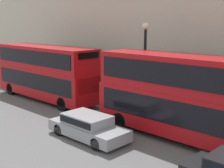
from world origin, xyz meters
TOP-DOWN VIEW (x-y plane):
  - bus_leading at (1.60, 4.75)m, footprint 2.59×10.36m
  - bus_second_in_queue at (1.60, 17.46)m, footprint 2.59×10.48m
  - car_hatchback at (-1.80, 8.63)m, footprint 1.88×4.67m
  - street_lamp at (3.68, 9.12)m, footprint 0.44×0.44m

SIDE VIEW (x-z plane):
  - car_hatchback at x=-1.80m, z-range 0.05..1.34m
  - bus_second_in_queue at x=1.60m, z-range 0.22..4.52m
  - bus_leading at x=1.60m, z-range 0.23..4.70m
  - street_lamp at x=3.68m, z-range 0.75..6.85m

